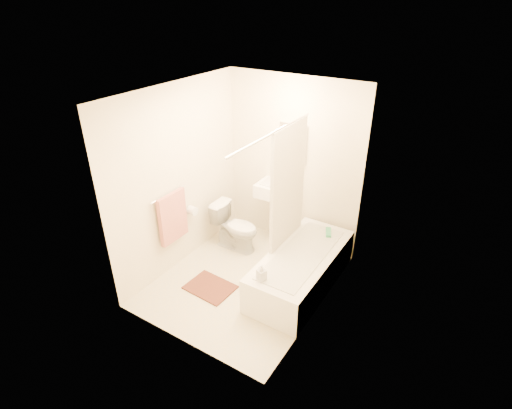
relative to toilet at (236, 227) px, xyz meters
The scene contains 17 objects.
floor 0.85m from the toilet, 46.48° to the right, with size 2.40×2.40×0.00m, color beige.
ceiling 2.21m from the toilet, 46.48° to the right, with size 2.40×2.40×0.00m, color white.
wall_back 1.20m from the toilet, 49.61° to the left, with size 2.00×0.02×2.40m, color beige.
wall_left 1.13m from the toilet, 129.15° to the right, with size 0.02×2.40×2.40m, color beige.
wall_right 1.86m from the toilet, 20.23° to the right, with size 0.02×2.40×2.40m, color beige.
mirror 1.42m from the toilet, 48.70° to the left, with size 0.40×0.03×0.55m, color white.
curtain_rod 1.92m from the toilet, 29.12° to the right, with size 0.03×0.03×1.70m, color silver.
shower_curtain 1.22m from the toilet, ahead, with size 0.04×0.80×1.55m, color silver.
towel_bar 1.20m from the toilet, 117.29° to the right, with size 0.02×0.02×0.60m, color silver.
towel 1.01m from the toilet, 115.61° to the right, with size 0.06×0.45×0.66m, color #CC7266.
toilet_paper 0.70m from the toilet, 131.22° to the right, with size 0.12×0.12×0.11m, color white.
toilet is the anchor object (origin of this frame).
sink 0.64m from the toilet, 50.84° to the left, with size 0.52×0.41×1.01m, color white, non-canonical shape.
bathtub 1.21m from the toilet, 12.82° to the right, with size 0.73×1.67×0.47m, color white, non-canonical shape.
bath_mat 1.02m from the toilet, 75.48° to the right, with size 0.58×0.44×0.02m, color #48281B.
soap_bottle 1.41m from the toilet, 43.35° to the right, with size 0.09×0.09×0.20m, color silver.
scrub_brush 1.31m from the toilet, 14.66° to the left, with size 0.07×0.22×0.04m, color #3EAF70.
Camera 1 is at (2.28, -3.39, 3.32)m, focal length 28.00 mm.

